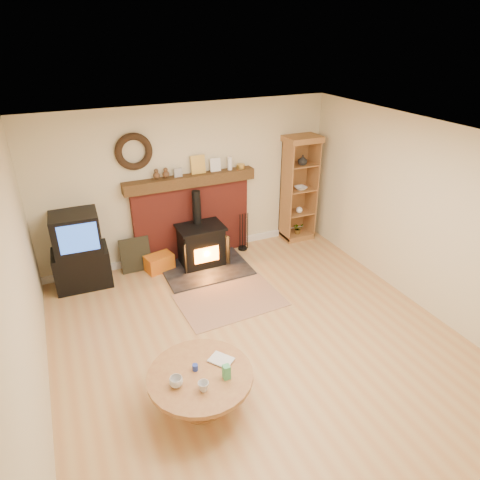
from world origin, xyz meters
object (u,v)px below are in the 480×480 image
coffee_table (200,381)px  tv_unit (80,252)px  curio_cabinet (298,189)px  wood_stove (202,247)px

coffee_table → tv_unit: bearing=105.6°
curio_cabinet → coffee_table: 4.41m
coffee_table → wood_stove: bearing=70.0°
wood_stove → curio_cabinet: (2.00, 0.28, 0.63)m
tv_unit → curio_cabinet: size_ratio=0.62×
wood_stove → tv_unit: wood_stove is taller
wood_stove → coffee_table: size_ratio=1.28×
wood_stove → tv_unit: 1.92m
tv_unit → coffee_table: 3.17m
curio_cabinet → tv_unit: bearing=-178.7°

